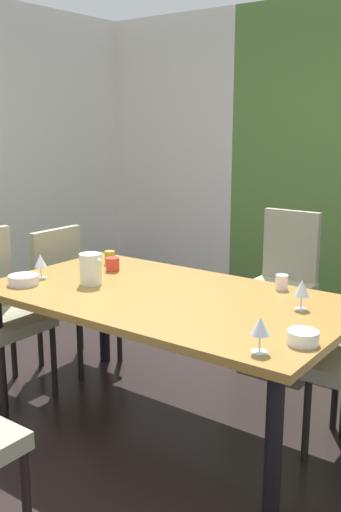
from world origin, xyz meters
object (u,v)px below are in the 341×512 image
wine_glass_corner (260,327)px  cup_near_window (113,264)px  cup_near_shelf (110,258)px  wine_glass_south (40,261)px  chair_left_far (71,288)px  pitcher_east (91,269)px  serving_bowl_front (24,280)px  chair_head_far (283,275)px  wine_glass_west (302,289)px  serving_bowl_left (303,337)px  cup_right (282,282)px  dining_table (165,307)px

wine_glass_corner → cup_near_window: size_ratio=1.75×
cup_near_shelf → wine_glass_south: bearing=-100.9°
wine_glass_corner → wine_glass_south: wine_glass_corner is taller
chair_left_far → pitcher_east: (0.59, -0.40, 0.30)m
chair_left_far → serving_bowl_front: bearing=25.0°
chair_head_far → wine_glass_west: (0.65, -1.18, 0.29)m
wine_glass_west → pitcher_east: 1.16m
serving_bowl_left → pitcher_east: size_ratio=0.74×
wine_glass_south → cup_right: size_ratio=1.76×
chair_head_far → serving_bowl_front: size_ratio=6.01×
chair_head_far → cup_near_window: 1.32m
wine_glass_corner → pitcher_east: size_ratio=0.83×
wine_glass_west → cup_near_shelf: wine_glass_west is taller
serving_bowl_front → pitcher_east: (0.30, 0.23, 0.06)m
chair_head_far → pitcher_east: size_ratio=5.77×
serving_bowl_front → wine_glass_west: bearing=19.5°
serving_bowl_left → pitcher_east: pitcher_east is taller
wine_glass_west → chair_left_far: bearing=176.0°
chair_head_far → wine_glass_corner: size_ratio=6.97×
cup_right → cup_near_shelf: size_ratio=0.94×
serving_bowl_front → cup_near_window: 0.55m
dining_table → wine_glass_south: size_ratio=13.46×
wine_glass_south → cup_right: (1.22, 0.61, -0.06)m
serving_bowl_left → cup_near_window: bearing=163.2°
serving_bowl_front → cup_right: size_ratio=2.09×
wine_glass_corner → serving_bowl_left: (0.10, 0.19, -0.08)m
cup_right → pitcher_east: 1.05m
wine_glass_west → cup_right: size_ratio=1.82×
wine_glass_south → serving_bowl_front: size_ratio=0.84×
dining_table → wine_glass_south: bearing=-167.2°
wine_glass_south → serving_bowl_front: bearing=-80.0°
wine_glass_west → wine_glass_corner: 0.60m
dining_table → wine_glass_corner: 0.89m
dining_table → cup_near_shelf: cup_near_shelf is taller
dining_table → wine_glass_south: wine_glass_south is taller
dining_table → pitcher_east: size_ratio=10.90×
wine_glass_corner → wine_glass_south: size_ratio=1.02×
chair_head_far → cup_near_window: size_ratio=12.21×
dining_table → cup_near_shelf: 0.75m
serving_bowl_left → serving_bowl_front: serving_bowl_left is taller
chair_left_far → wine_glass_south: 0.63m
wine_glass_south → pitcher_east: pitcher_east is taller
wine_glass_south → cup_near_shelf: wine_glass_south is taller
wine_glass_corner → cup_right: size_ratio=1.80×
serving_bowl_left → cup_near_window: 1.48m
cup_right → pitcher_east: pitcher_east is taller
chair_head_far → serving_bowl_left: chair_head_far is taller
chair_head_far → cup_right: size_ratio=12.54×
chair_head_far → wine_glass_corner: chair_head_far is taller
chair_head_far → serving_bowl_front: bearing=65.3°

